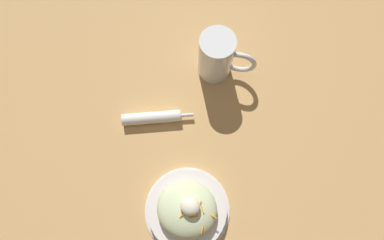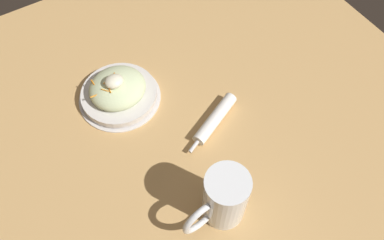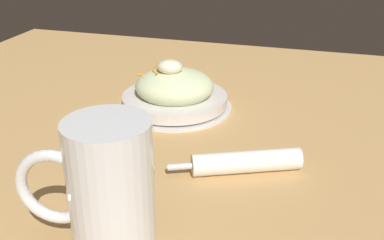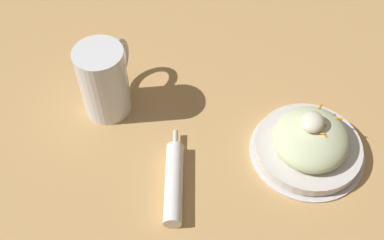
# 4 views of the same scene
# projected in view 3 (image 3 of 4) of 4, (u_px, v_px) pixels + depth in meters

# --- Properties ---
(ground_plane) EXTENTS (1.43, 1.43, 0.00)m
(ground_plane) POSITION_uv_depth(u_px,v_px,m) (178.00, 172.00, 0.71)
(ground_plane) COLOR tan
(salad_plate) EXTENTS (0.22, 0.22, 0.10)m
(salad_plate) POSITION_uv_depth(u_px,v_px,m) (175.00, 93.00, 0.92)
(salad_plate) COLOR silver
(salad_plate) RESTS_ON ground_plane
(beer_mug) EXTENTS (0.16, 0.10, 0.16)m
(beer_mug) POSITION_uv_depth(u_px,v_px,m) (109.00, 195.00, 0.53)
(beer_mug) COLOR white
(beer_mug) RESTS_ON ground_plane
(napkin_roll) EXTENTS (0.19, 0.10, 0.03)m
(napkin_roll) POSITION_uv_depth(u_px,v_px,m) (245.00, 162.00, 0.70)
(napkin_roll) COLOR white
(napkin_roll) RESTS_ON ground_plane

